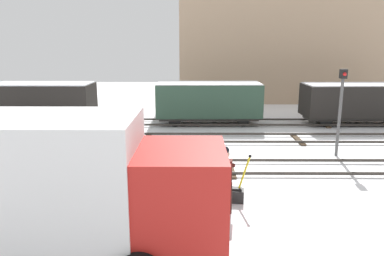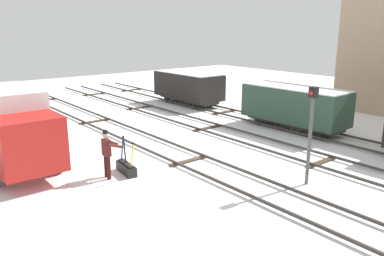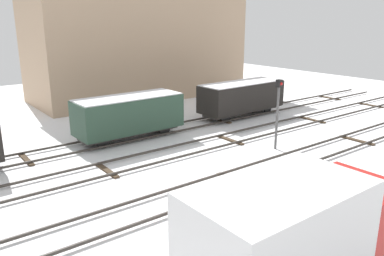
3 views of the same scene
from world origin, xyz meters
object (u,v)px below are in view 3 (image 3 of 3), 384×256
Objects in this scene: signal_post at (278,107)px; freight_car_far_end at (242,97)px; rail_worker at (298,190)px; switch_lever_frame at (279,205)px; delivery_truck at (298,237)px; freight_car_back_track at (129,115)px.

signal_post is 6.75m from freight_car_far_end.
freight_car_far_end is (8.22, 10.96, 0.26)m from rail_worker.
signal_post is (4.91, 4.40, 1.89)m from switch_lever_frame.
signal_post is at bearing 53.31° from rail_worker.
rail_worker is at bearing -128.76° from freight_car_far_end.
delivery_truck is 0.91× the size of freight_car_far_end.
signal_post reaches higher than freight_car_far_end.
freight_car_back_track reaches higher than switch_lever_frame.
freight_car_far_end is 8.25m from freight_car_back_track.
switch_lever_frame is 0.42× the size of signal_post.
freight_car_far_end is 1.07× the size of freight_car_back_track.
delivery_truck is at bearing -135.89° from rail_worker.
rail_worker is 0.53× the size of signal_post.
freight_car_back_track is at bearing 97.15° from switch_lever_frame.
freight_car_back_track is at bearing 97.13° from rail_worker.
freight_car_far_end is at bearing -1.04° from freight_car_back_track.
delivery_truck reaches higher than freight_car_far_end.
delivery_truck is 17.49m from freight_car_far_end.
switch_lever_frame is 0.26× the size of delivery_truck.
signal_post is (4.91, 5.14, 1.09)m from rail_worker.
rail_worker is at bearing -133.66° from signal_post.
freight_car_far_end is (3.31, 5.82, -0.83)m from signal_post.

